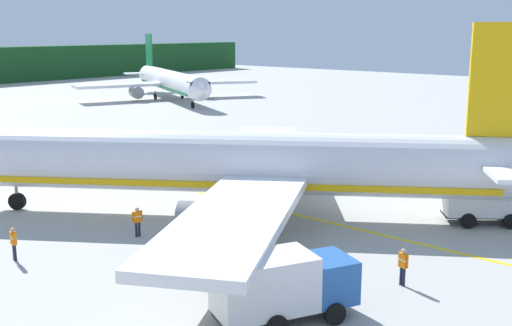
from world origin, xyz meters
TOP-DOWN VIEW (x-y plane):
  - ground at (0.00, 48.00)m, footprint 240.00×320.00m
  - airliner_foreground at (-6.33, 21.00)m, footprint 31.03×36.42m
  - airliner_mid_apron at (36.07, 73.96)m, footprint 29.36×34.74m
  - service_truck_fuel at (-15.59, 9.92)m, footprint 6.12×4.49m
  - service_truck_catering at (2.72, 8.33)m, footprint 5.07×5.69m
  - crew_loader_left at (-19.11, 24.42)m, footprint 0.32×0.62m
  - crew_loader_right at (-9.27, 7.91)m, footprint 0.37×0.60m
  - crew_supervisor at (-12.67, 22.58)m, footprint 0.61×0.35m
  - apron_guide_line at (-3.51, 16.47)m, footprint 0.30×60.00m

SIDE VIEW (x-z plane):
  - ground at x=0.00m, z-range -0.20..0.00m
  - apron_guide_line at x=-3.51m, z-range 0.00..0.01m
  - crew_supervisor at x=-12.67m, z-range 0.15..1.87m
  - crew_loader_left at x=-19.11m, z-range 0.16..1.90m
  - crew_loader_right at x=-9.27m, z-range 0.17..1.95m
  - service_truck_catering at x=2.72m, z-range 0.19..2.68m
  - service_truck_fuel at x=-15.59m, z-range 0.15..2.99m
  - airliner_mid_apron at x=36.07m, z-range -2.30..8.40m
  - airliner_foreground at x=-6.33m, z-range -2.56..9.34m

